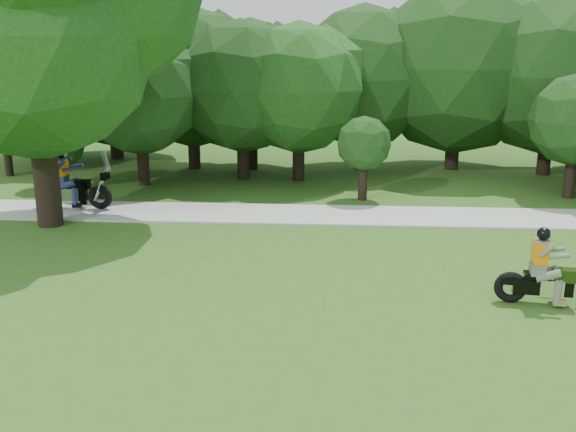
{
  "coord_description": "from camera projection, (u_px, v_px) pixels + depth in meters",
  "views": [
    {
      "loc": [
        -2.78,
        -10.06,
        4.83
      ],
      "look_at": [
        -3.69,
        3.18,
        1.27
      ],
      "focal_mm": 40.0,
      "sensor_mm": 36.0,
      "label": 1
    }
  ],
  "objects": [
    {
      "name": "chopper_motorcycle",
      "position": [
        548.0,
        277.0,
        12.15
      ],
      "size": [
        2.15,
        0.66,
        1.54
      ],
      "rotation": [
        0.0,
        0.0,
        -0.12
      ],
      "color": "black",
      "rests_on": "ground"
    },
    {
      "name": "walkway",
      "position": [
        427.0,
        217.0,
        18.46
      ],
      "size": [
        60.0,
        2.2,
        0.06
      ],
      "primitive_type": "cube",
      "color": "#AAAAA5",
      "rests_on": "ground"
    },
    {
      "name": "big_tree_west",
      "position": [
        34.0,
        7.0,
        16.57
      ],
      "size": [
        8.64,
        6.56,
        9.96
      ],
      "color": "black",
      "rests_on": "ground"
    },
    {
      "name": "touring_motorcycle",
      "position": [
        68.0,
        187.0,
        19.12
      ],
      "size": [
        2.39,
        0.68,
        1.82
      ],
      "rotation": [
        0.0,
        0.0,
        -0.02
      ],
      "color": "black",
      "rests_on": "walkway"
    },
    {
      "name": "tree_line",
      "position": [
        383.0,
        76.0,
        24.13
      ],
      "size": [
        39.08,
        13.08,
        7.85
      ],
      "color": "black",
      "rests_on": "ground"
    },
    {
      "name": "ground",
      "position": [
        494.0,
        342.0,
        10.76
      ],
      "size": [
        100.0,
        100.0,
        0.0
      ],
      "primitive_type": "plane",
      "color": "#345819",
      "rests_on": "ground"
    }
  ]
}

